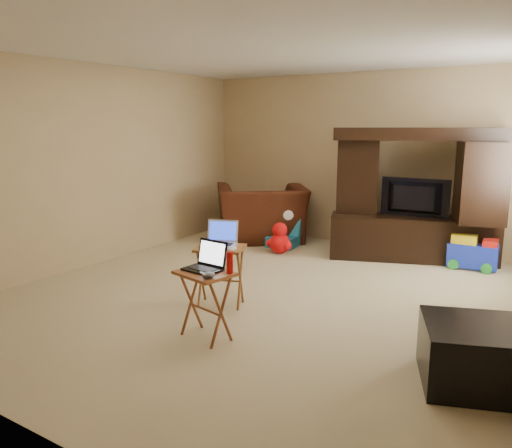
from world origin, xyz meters
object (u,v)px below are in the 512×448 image
Objects in this scene: plush_toy at (280,238)px; mouse_right at (209,275)px; water_bottle at (230,263)px; tray_table_right at (206,305)px; mouse_left at (232,248)px; child_rocker at (283,229)px; television at (413,198)px; laptop_left at (219,234)px; ottoman at (474,355)px; push_toy at (473,251)px; laptop_right at (202,257)px; entertainment_center at (414,195)px; recliner at (261,213)px; tray_table_left at (221,276)px.

mouse_right is (0.98, -2.88, 0.38)m from plush_toy.
mouse_right is 0.66× the size of water_bottle.
tray_table_right is 0.73m from mouse_left.
child_rocker is 2.67m from mouse_left.
television is 2.81× the size of laptop_left.
television is 1.98× the size of plush_toy.
mouse_left is 0.68× the size of water_bottle.
plush_toy reaches higher than ottoman.
push_toy is 3.61m from water_bottle.
ottoman is 2.48m from laptop_left.
laptop_right is at bearing 166.04° from tray_table_right.
entertainment_center is 2.96m from mouse_left.
tray_table_right is at bearing -82.73° from laptop_left.
push_toy is (0.76, 0.02, -0.61)m from television.
water_bottle is (0.19, 0.08, 0.38)m from tray_table_right.
plush_toy is at bearing 18.87° from television.
child_rocker reaches higher than ottoman.
child_rocker is 0.91× the size of push_toy.
recliner is at bearing -0.59° from television.
tray_table_left is at bearing -65.50° from laptop_left.
entertainment_center reaches higher than plush_toy.
entertainment_center is 0.06m from television.
recliner is 2.84m from laptop_left.
mouse_right reaches higher than ottoman.
mouse_left is (-0.94, -2.75, -0.21)m from television.
water_bottle is (0.36, -0.55, 0.05)m from mouse_left.
laptop_right reaches higher than child_rocker.
push_toy is 3.30× the size of water_bottle.
laptop_right is at bearing -73.61° from plush_toy.
tray_table_left is (1.14, -2.63, -0.13)m from recliner.
laptop_right is 2.58× the size of mouse_right.
television is at bearing 71.13° from mouse_left.
water_bottle is (-1.35, -3.32, 0.45)m from push_toy.
entertainment_center is 4.76× the size of plush_toy.
television reaches higher than tray_table_right.
entertainment_center is at bearing 71.41° from mouse_left.
tray_table_right is at bearing -157.54° from water_bottle.
push_toy is at bearing 2.03° from child_rocker.
tray_table_right is at bearing -21.07° from laptop_right.
television is 1.84m from plush_toy.
entertainment_center is 17.96× the size of mouse_right.
recliner is 0.54m from child_rocker.
television reaches higher than mouse_right.
laptop_right is at bearing 140.74° from mouse_right.
tray_table_right is at bearing -123.02° from entertainment_center.
mouse_right is (0.48, -0.82, 0.30)m from tray_table_left.
laptop_right is at bearing -85.83° from tray_table_left.
ottoman is 2.15× the size of laptop_left.
laptop_left is at bearing -128.65° from push_toy.
television is 1.64× the size of child_rocker.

